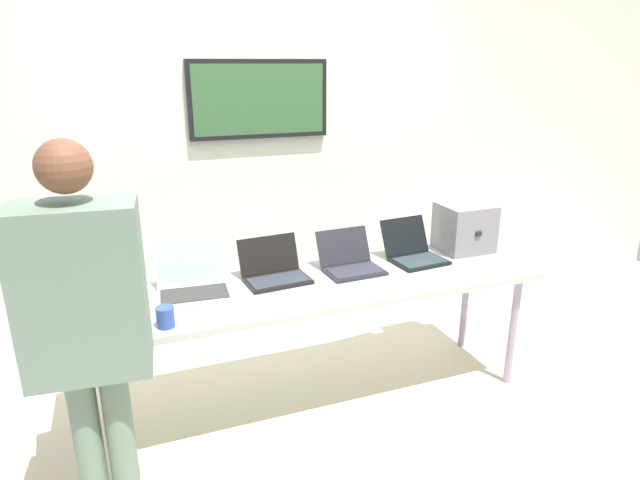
% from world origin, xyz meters
% --- Properties ---
extents(ground, '(8.00, 8.00, 0.04)m').
position_xyz_m(ground, '(0.00, 0.00, -0.02)').
color(ground, beige).
extents(back_wall, '(8.00, 0.11, 2.67)m').
position_xyz_m(back_wall, '(0.00, 1.13, 1.35)').
color(back_wall, beige).
rests_on(back_wall, ground).
extents(workbench, '(2.70, 0.70, 0.78)m').
position_xyz_m(workbench, '(0.00, 0.00, 0.72)').
color(workbench, '#A4AEA6').
rests_on(workbench, ground).
extents(equipment_box, '(0.33, 0.30, 0.31)m').
position_xyz_m(equipment_box, '(1.14, 0.18, 0.93)').
color(equipment_box, slate).
rests_on(equipment_box, workbench).
extents(laptop_station_0, '(0.38, 0.37, 0.25)m').
position_xyz_m(laptop_station_0, '(-1.12, 0.13, 0.84)').
color(laptop_station_0, '#B1B1B5').
rests_on(laptop_station_0, workbench).
extents(laptop_station_1, '(0.40, 0.33, 0.26)m').
position_xyz_m(laptop_station_1, '(-0.64, 0.10, 0.84)').
color(laptop_station_1, '#A8B7B3').
rests_on(laptop_station_1, workbench).
extents(laptop_station_2, '(0.38, 0.32, 0.23)m').
position_xyz_m(laptop_station_2, '(-0.18, 0.13, 0.83)').
color(laptop_station_2, black).
rests_on(laptop_station_2, workbench).
extents(laptop_station_3, '(0.35, 0.33, 0.22)m').
position_xyz_m(laptop_station_3, '(0.29, 0.11, 0.83)').
color(laptop_station_3, '#242228').
rests_on(laptop_station_3, workbench).
extents(laptop_station_4, '(0.35, 0.37, 0.24)m').
position_xyz_m(laptop_station_4, '(0.73, 0.13, 0.83)').
color(laptop_station_4, black).
rests_on(laptop_station_4, workbench).
extents(person, '(0.47, 0.62, 1.72)m').
position_xyz_m(person, '(-1.12, -0.62, 1.04)').
color(person, slate).
rests_on(person, ground).
extents(coffee_mug, '(0.08, 0.08, 0.10)m').
position_xyz_m(coffee_mug, '(-0.82, -0.25, 0.83)').
color(coffee_mug, '#2C449B').
rests_on(coffee_mug, workbench).
extents(paper_sheet, '(0.24, 0.32, 0.00)m').
position_xyz_m(paper_sheet, '(-1.30, -0.17, 0.78)').
color(paper_sheet, white).
rests_on(paper_sheet, workbench).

